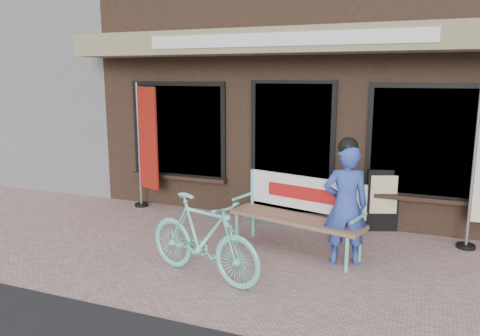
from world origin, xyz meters
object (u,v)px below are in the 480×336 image
at_px(bench, 299,208).
at_px(menu_stand, 383,200).
at_px(bicycle, 203,238).
at_px(nobori_red, 146,145).
at_px(person, 346,203).

height_order(bench, menu_stand, bench).
xyz_separation_m(bicycle, menu_stand, (1.73, 2.46, -0.00)).
relative_size(bicycle, menu_stand, 1.72).
xyz_separation_m(bicycle, nobori_red, (-2.14, 2.21, 0.63)).
bearing_deg(menu_stand, nobori_red, 163.02).
bearing_deg(person, bench, 139.61).
bearing_deg(nobori_red, bicycle, -24.67).
xyz_separation_m(person, bicycle, (-1.41, -1.01, -0.29)).
distance_m(person, bicycle, 1.76).
xyz_separation_m(bench, person, (0.63, -0.24, 0.20)).
height_order(bicycle, nobori_red, nobori_red).
distance_m(person, nobori_red, 3.76).
distance_m(bicycle, nobori_red, 3.14).
height_order(nobori_red, menu_stand, nobori_red).
relative_size(nobori_red, menu_stand, 2.33).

